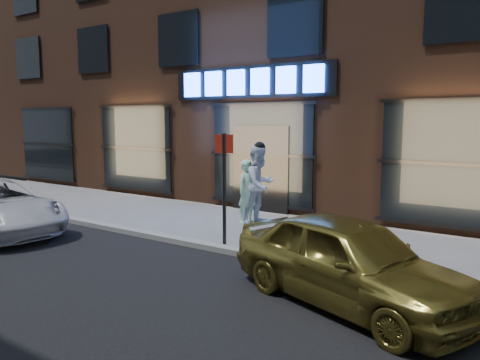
# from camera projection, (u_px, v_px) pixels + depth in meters

# --- Properties ---
(ground) EXTENTS (90.00, 90.00, 0.00)m
(ground) POSITION_uv_depth(u_px,v_px,m) (164.00, 240.00, 10.01)
(ground) COLOR slate
(ground) RESTS_ON ground
(curb) EXTENTS (60.00, 0.25, 0.12)m
(curb) POSITION_uv_depth(u_px,v_px,m) (164.00, 238.00, 10.00)
(curb) COLOR gray
(curb) RESTS_ON ground
(storefront_building) EXTENTS (30.20, 8.28, 10.30)m
(storefront_building) POSITION_uv_depth(u_px,v_px,m) (324.00, 43.00, 15.89)
(storefront_building) COLOR #54301E
(storefront_building) RESTS_ON ground
(man_bowtie) EXTENTS (0.52, 0.66, 1.59)m
(man_bowtie) POSITION_uv_depth(u_px,v_px,m) (248.00, 192.00, 11.56)
(man_bowtie) COLOR #C2FFE5
(man_bowtie) RESTS_ON ground
(man_cap) EXTENTS (0.88, 1.05, 1.94)m
(man_cap) POSITION_uv_depth(u_px,v_px,m) (259.00, 185.00, 11.57)
(man_cap) COLOR white
(man_cap) RESTS_ON ground
(gold_sedan) EXTENTS (3.98, 2.63, 1.26)m
(gold_sedan) POSITION_uv_depth(u_px,v_px,m) (349.00, 261.00, 6.48)
(gold_sedan) COLOR olive
(gold_sedan) RESTS_ON ground
(sign_post) EXTENTS (0.36, 0.16, 2.30)m
(sign_post) POSITION_uv_depth(u_px,v_px,m) (224.00, 179.00, 9.26)
(sign_post) COLOR #262628
(sign_post) RESTS_ON ground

